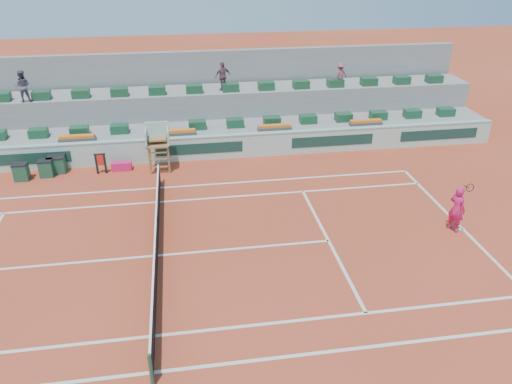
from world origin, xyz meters
TOP-DOWN VIEW (x-y plane):
  - ground at (0.00, 0.00)m, footprint 90.00×90.00m
  - seating_tier_lower at (0.00, 10.70)m, footprint 36.00×4.00m
  - seating_tier_upper at (0.00, 12.30)m, footprint 36.00×2.40m
  - stadium_back_wall at (0.00, 13.90)m, footprint 36.00×0.40m
  - player_bag at (-1.88, 7.76)m, footprint 0.96×0.43m
  - spectator_left at (-6.76, 11.41)m, footprint 0.81×0.64m
  - spectator_mid at (3.62, 11.93)m, footprint 1.01×0.73m
  - spectator_right at (10.25, 11.66)m, footprint 0.96×0.68m
  - court_lines at (0.00, 0.00)m, footprint 23.89×11.09m
  - tennis_net at (0.00, 0.00)m, footprint 0.10×11.97m
  - advertising_hoarding at (0.02, 8.50)m, footprint 36.00×0.34m
  - umpire_chair at (0.00, 7.50)m, footprint 1.10×0.90m
  - seat_row_lower at (0.00, 9.80)m, footprint 32.90×0.60m
  - seat_row_upper at (0.00, 11.70)m, footprint 32.90×0.60m
  - flower_planters at (-1.50, 9.00)m, footprint 26.80×0.36m
  - drink_cooler_a at (-4.94, 7.99)m, footprint 0.82×0.71m
  - drink_cooler_b at (-5.35, 7.58)m, footprint 0.65×0.56m
  - drink_cooler_c at (-6.43, 7.34)m, footprint 0.67×0.58m
  - towel_rack at (-2.80, 7.52)m, footprint 0.55×0.09m
  - tennis_player at (11.45, 0.02)m, footprint 0.69×0.97m

SIDE VIEW (x-z plane):
  - ground at x=0.00m, z-range 0.00..0.00m
  - court_lines at x=0.00m, z-range 0.00..0.01m
  - player_bag at x=-1.88m, z-range 0.00..0.43m
  - drink_cooler_b at x=-5.35m, z-range 0.00..0.84m
  - drink_cooler_a at x=-4.94m, z-range 0.00..0.84m
  - drink_cooler_c at x=-6.43m, z-range 0.00..0.84m
  - tennis_net at x=0.00m, z-range -0.02..1.08m
  - seating_tier_lower at x=0.00m, z-range 0.00..1.20m
  - towel_rack at x=-2.80m, z-range 0.09..1.12m
  - advertising_hoarding at x=0.02m, z-range 0.00..1.26m
  - tennis_player at x=11.45m, z-range -0.19..2.09m
  - seating_tier_upper at x=0.00m, z-range 0.00..2.60m
  - flower_planters at x=-1.50m, z-range 1.19..1.47m
  - seat_row_lower at x=0.00m, z-range 1.20..1.64m
  - umpire_chair at x=0.00m, z-range 0.34..2.74m
  - stadium_back_wall at x=0.00m, z-range 0.00..4.40m
  - seat_row_upper at x=0.00m, z-range 2.60..3.04m
  - spectator_right at x=10.25m, z-range 2.60..3.95m
  - spectator_mid at x=3.62m, z-range 2.60..4.19m
  - spectator_left at x=-6.76m, z-range 2.60..4.24m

